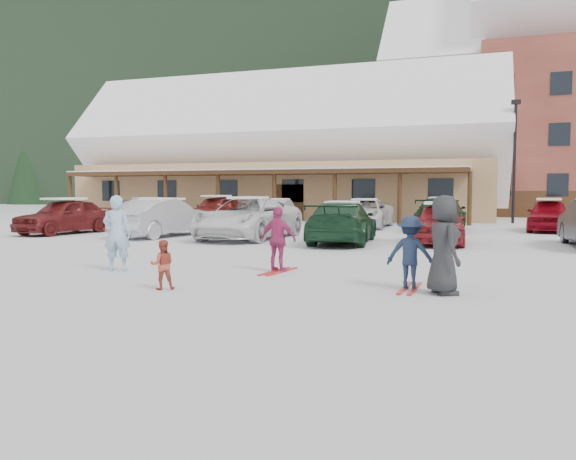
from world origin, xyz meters
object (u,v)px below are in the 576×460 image
(child_navy, at_px, (410,253))
(parked_car_8, at_px, (217,210))
(adult_skier, at_px, (117,233))
(bystander_dark, at_px, (443,245))
(parked_car_9, at_px, (277,213))
(parked_car_12, at_px, (549,215))
(parked_car_2, at_px, (248,218))
(lamp_post, at_px, (515,154))
(day_lodge, at_px, (285,161))
(parked_car_7, at_px, (148,211))
(parked_car_4, at_px, (440,223))
(parked_car_3, at_px, (342,223))
(parked_car_0, at_px, (65,216))
(toddler_red, at_px, (162,265))
(parked_car_11, at_px, (441,214))
(parked_car_10, at_px, (364,213))
(parked_car_1, at_px, (163,218))
(child_magenta, at_px, (278,239))

(child_navy, bearing_deg, parked_car_8, -51.97)
(adult_skier, xyz_separation_m, bystander_dark, (7.11, -0.61, 0.01))
(parked_car_9, height_order, parked_car_12, parked_car_12)
(adult_skier, height_order, parked_car_2, adult_skier)
(lamp_post, distance_m, bystander_dark, 23.83)
(day_lodge, height_order, adult_skier, day_lodge)
(day_lodge, relative_size, parked_car_9, 6.95)
(lamp_post, xyz_separation_m, parked_car_7, (-19.24, -6.58, -3.10))
(parked_car_4, bearing_deg, adult_skier, -127.60)
(bystander_dark, relative_size, parked_car_3, 0.35)
(parked_car_0, bearing_deg, toddler_red, -35.09)
(parked_car_9, height_order, parked_car_11, parked_car_11)
(toddler_red, relative_size, parked_car_11, 0.18)
(day_lodge, xyz_separation_m, child_navy, (11.82, -27.44, -3.27))
(parked_car_9, bearing_deg, parked_car_12, 175.92)
(adult_skier, xyz_separation_m, parked_car_2, (-0.49, 8.80, -0.08))
(parked_car_10, xyz_separation_m, parked_car_12, (8.25, 0.09, 0.02))
(parked_car_7, bearing_deg, parked_car_12, 175.72)
(toddler_red, bearing_deg, parked_car_3, -127.75)
(adult_skier, distance_m, child_navy, 6.52)
(parked_car_9, relative_size, parked_car_10, 0.83)
(bystander_dark, xyz_separation_m, parked_car_1, (-11.15, 9.24, -0.12))
(lamp_post, distance_m, parked_car_2, 17.58)
(parked_car_1, xyz_separation_m, parked_car_12, (14.73, 7.96, -0.02))
(day_lodge, xyz_separation_m, parked_car_0, (-3.45, -18.50, -3.20))
(parked_car_2, xyz_separation_m, parked_car_12, (11.18, 7.79, -0.05))
(parked_car_1, bearing_deg, child_navy, 148.60)
(lamp_post, xyz_separation_m, parked_car_1, (-13.61, -14.28, -3.06))
(child_magenta, height_order, parked_car_1, parked_car_1)
(child_navy, xyz_separation_m, parked_car_3, (-3.23, 8.46, 0.04))
(child_magenta, bearing_deg, parked_car_11, -91.22)
(child_navy, relative_size, parked_car_0, 0.31)
(parked_car_9, bearing_deg, parked_car_10, 176.48)
(adult_skier, distance_m, parked_car_9, 16.51)
(parked_car_8, distance_m, parked_car_10, 8.18)
(parked_car_4, xyz_separation_m, parked_car_11, (-0.35, 6.65, 0.05))
(bystander_dark, bearing_deg, parked_car_4, -22.22)
(bystander_dark, relative_size, parked_car_10, 0.34)
(parked_car_3, bearing_deg, day_lodge, -70.09)
(day_lodge, distance_m, parked_car_8, 10.73)
(parked_car_3, distance_m, parked_car_9, 9.80)
(adult_skier, relative_size, parked_car_11, 0.33)
(parked_car_0, xyz_separation_m, parked_car_8, (3.03, 8.26, 0.03))
(child_navy, bearing_deg, parked_car_7, -43.16)
(parked_car_1, height_order, parked_car_12, parked_car_1)
(adult_skier, height_order, parked_car_9, adult_skier)
(bystander_dark, distance_m, parked_car_7, 23.84)
(lamp_post, distance_m, child_magenta, 22.95)
(child_magenta, height_order, parked_car_8, parked_car_8)
(adult_skier, bearing_deg, parked_car_8, -89.73)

